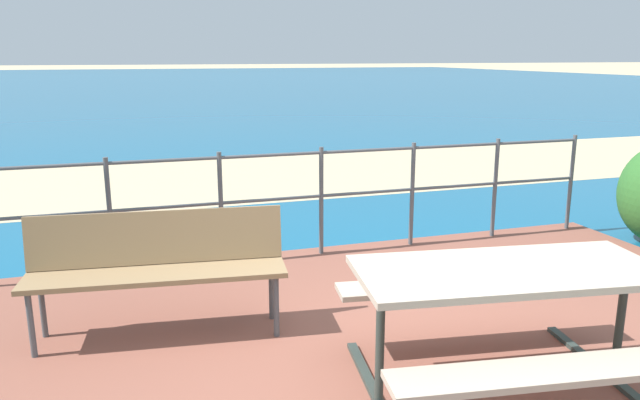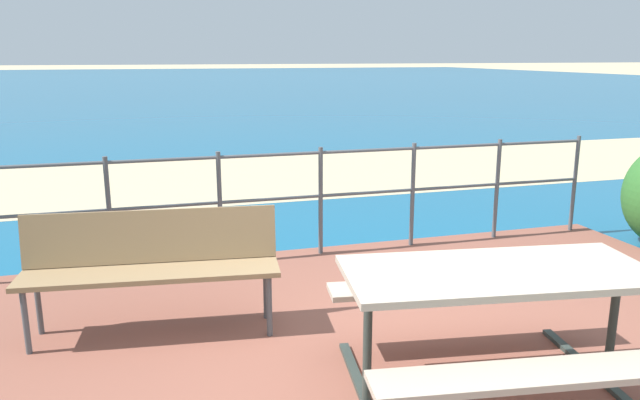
{
  "view_description": "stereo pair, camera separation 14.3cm",
  "coord_description": "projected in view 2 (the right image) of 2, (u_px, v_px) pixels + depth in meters",
  "views": [
    {
      "loc": [
        -1.77,
        -3.1,
        2.0
      ],
      "look_at": [
        0.06,
        2.66,
        0.55
      ],
      "focal_mm": 34.14,
      "sensor_mm": 36.0,
      "label": 1
    },
    {
      "loc": [
        -1.63,
        -3.14,
        2.0
      ],
      "look_at": [
        0.06,
        2.66,
        0.55
      ],
      "focal_mm": 34.14,
      "sensor_mm": 36.0,
      "label": 2
    }
  ],
  "objects": [
    {
      "name": "ground_plane",
      "position": [
        428.0,
        379.0,
        3.85
      ],
      "size": [
        240.0,
        240.0,
        0.0
      ],
      "primitive_type": "plane",
      "color": "tan"
    },
    {
      "name": "patio_paving",
      "position": [
        428.0,
        374.0,
        3.84
      ],
      "size": [
        6.4,
        5.2,
        0.06
      ],
      "primitive_type": "cube",
      "color": "brown",
      "rests_on": "ground"
    },
    {
      "name": "sea_water",
      "position": [
        165.0,
        84.0,
        41.17
      ],
      "size": [
        90.0,
        90.0,
        0.01
      ],
      "primitive_type": "cube",
      "color": "#145B84",
      "rests_on": "ground"
    },
    {
      "name": "beach_strip",
      "position": [
        247.0,
        176.0,
        10.22
      ],
      "size": [
        54.01,
        4.16,
        0.01
      ],
      "primitive_type": "cube",
      "rotation": [
        0.0,
        0.0,
        0.0
      ],
      "color": "tan",
      "rests_on": "ground"
    },
    {
      "name": "picnic_table",
      "position": [
        496.0,
        300.0,
        3.42
      ],
      "size": [
        1.89,
        1.64,
        0.78
      ],
      "rotation": [
        0.0,
        0.0,
        -0.14
      ],
      "color": "tan",
      "rests_on": "patio_paving"
    },
    {
      "name": "park_bench",
      "position": [
        152.0,
        259.0,
        4.27
      ],
      "size": [
        1.8,
        0.62,
        0.87
      ],
      "rotation": [
        0.0,
        0.0,
        -0.12
      ],
      "color": "#8C704C",
      "rests_on": "patio_paving"
    },
    {
      "name": "railing_fence",
      "position": [
        321.0,
        189.0,
        5.94
      ],
      "size": [
        5.94,
        0.04,
        1.07
      ],
      "color": "#4C5156",
      "rests_on": "patio_paving"
    }
  ]
}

